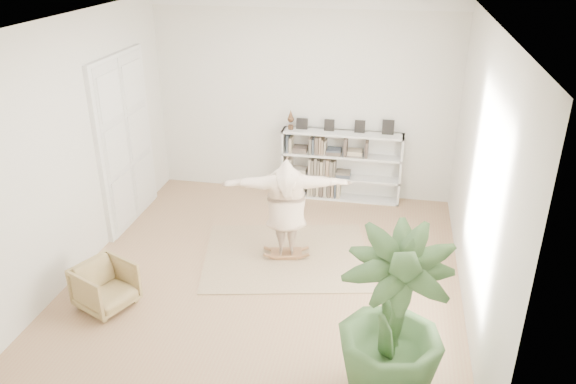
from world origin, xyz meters
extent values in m
plane|color=#A27654|center=(0.00, 0.00, 0.00)|extent=(6.00, 6.00, 0.00)
plane|color=silver|center=(0.00, 3.00, 1.80)|extent=(5.50, 0.00, 5.50)
plane|color=silver|center=(0.00, -3.00, 1.80)|extent=(5.50, 0.00, 5.50)
plane|color=silver|center=(-2.75, 0.00, 1.80)|extent=(0.00, 6.00, 6.00)
plane|color=silver|center=(2.75, 0.00, 1.80)|extent=(0.00, 6.00, 6.00)
plane|color=white|center=(0.00, 0.00, 3.60)|extent=(6.00, 6.00, 0.00)
cube|color=white|center=(0.00, 2.94, 3.51)|extent=(5.50, 0.12, 0.18)
cube|color=white|center=(-2.71, 1.30, 1.40)|extent=(0.08, 1.78, 2.92)
cube|color=silver|center=(-2.69, 0.90, 1.40)|extent=(0.06, 0.78, 2.80)
cube|color=silver|center=(-2.69, 1.70, 1.40)|extent=(0.06, 0.78, 2.80)
cube|color=silver|center=(-0.33, 2.81, 0.65)|extent=(0.04, 0.35, 1.30)
cube|color=silver|center=(1.83, 2.81, 0.65)|extent=(0.04, 0.35, 1.30)
cube|color=silver|center=(0.75, 2.96, 0.65)|extent=(2.20, 0.04, 1.30)
cube|color=silver|center=(0.75, 2.81, 0.02)|extent=(2.20, 0.35, 0.04)
cube|color=silver|center=(0.75, 2.81, 0.43)|extent=(2.20, 0.35, 0.04)
cube|color=silver|center=(0.75, 2.81, 0.86)|extent=(2.20, 0.35, 0.04)
cube|color=silver|center=(0.75, 2.81, 1.28)|extent=(2.20, 0.35, 0.04)
cube|color=black|center=(0.00, 2.85, 1.42)|extent=(0.18, 0.07, 0.24)
cube|color=black|center=(0.50, 2.85, 1.42)|extent=(0.18, 0.07, 0.24)
cube|color=black|center=(1.05, 2.85, 1.42)|extent=(0.18, 0.07, 0.24)
cube|color=black|center=(1.55, 2.85, 1.42)|extent=(0.18, 0.07, 0.24)
imported|color=tan|center=(-1.94, -1.17, 0.31)|extent=(0.90, 0.89, 0.62)
cube|color=tan|center=(0.17, 0.52, 0.01)|extent=(2.86, 2.47, 0.02)
cube|color=brown|center=(0.17, 0.52, 0.07)|extent=(0.53, 0.38, 0.03)
cube|color=brown|center=(0.17, 0.52, 0.04)|extent=(0.33, 0.11, 0.04)
cube|color=brown|center=(0.17, 0.52, 0.04)|extent=(0.33, 0.11, 0.04)
cube|color=brown|center=(0.17, 0.52, 0.07)|extent=(0.19, 0.09, 0.10)
cube|color=brown|center=(0.17, 0.52, 0.07)|extent=(0.19, 0.09, 0.10)
imported|color=beige|center=(0.17, 0.52, 0.89)|extent=(1.96, 0.89, 1.54)
imported|color=#36582C|center=(1.78, -2.08, 0.99)|extent=(1.20, 1.20, 1.98)
camera|label=1|loc=(1.63, -6.80, 4.57)|focal=35.00mm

